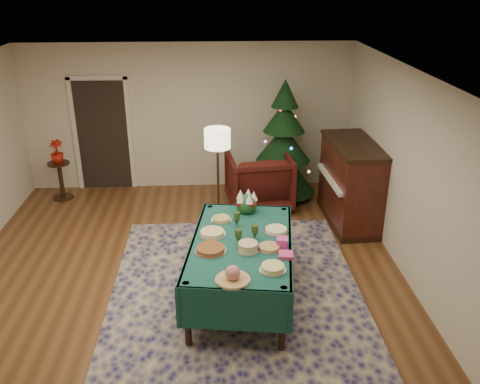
{
  "coord_description": "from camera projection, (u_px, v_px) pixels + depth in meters",
  "views": [
    {
      "loc": [
        0.46,
        -5.66,
        3.81
      ],
      "look_at": [
        0.8,
        0.72,
        1.04
      ],
      "focal_mm": 38.0,
      "sensor_mm": 36.0,
      "label": 1
    }
  ],
  "objects": [
    {
      "name": "doorway",
      "position": [
        103.0,
        132.0,
        9.35
      ],
      "size": [
        1.08,
        0.04,
        2.16
      ],
      "color": "black",
      "rests_on": "ground"
    },
    {
      "name": "piano",
      "position": [
        351.0,
        184.0,
        8.2
      ],
      "size": [
        0.81,
        1.6,
        1.36
      ],
      "color": "black",
      "rests_on": "ground"
    },
    {
      "name": "floor_lamp",
      "position": [
        217.0,
        145.0,
        7.72
      ],
      "size": [
        0.4,
        0.4,
        1.65
      ],
      "color": "#A57F3F",
      "rests_on": "ground"
    },
    {
      "name": "platter_3",
      "position": [
        248.0,
        247.0,
        5.9
      ],
      "size": [
        0.27,
        0.27,
        0.11
      ],
      "color": "silver",
      "rests_on": "buffet_table"
    },
    {
      "name": "rug",
      "position": [
        237.0,
        297.0,
        6.45
      ],
      "size": [
        3.22,
        4.22,
        0.02
      ],
      "primitive_type": "cube",
      "rotation": [
        0.0,
        0.0,
        0.01
      ],
      "color": "#16154F",
      "rests_on": "ground"
    },
    {
      "name": "goblet_2",
      "position": [
        238.0,
        236.0,
        6.04
      ],
      "size": [
        0.09,
        0.09,
        0.19
      ],
      "color": "#2D471E",
      "rests_on": "buffet_table"
    },
    {
      "name": "platter_0",
      "position": [
        233.0,
        275.0,
        5.33
      ],
      "size": [
        0.38,
        0.38,
        0.18
      ],
      "color": "silver",
      "rests_on": "buffet_table"
    },
    {
      "name": "platter_2",
      "position": [
        211.0,
        249.0,
        5.9
      ],
      "size": [
        0.38,
        0.38,
        0.06
      ],
      "color": "silver",
      "rests_on": "buffet_table"
    },
    {
      "name": "platter_6",
      "position": [
        276.0,
        230.0,
        6.36
      ],
      "size": [
        0.32,
        0.32,
        0.05
      ],
      "color": "silver",
      "rests_on": "buffet_table"
    },
    {
      "name": "christmas_tree",
      "position": [
        283.0,
        146.0,
        9.03
      ],
      "size": [
        1.19,
        1.19,
        2.16
      ],
      "color": "black",
      "rests_on": "ground"
    },
    {
      "name": "goblet_1",
      "position": [
        255.0,
        232.0,
        6.15
      ],
      "size": [
        0.09,
        0.09,
        0.19
      ],
      "color": "#2D471E",
      "rests_on": "buffet_table"
    },
    {
      "name": "platter_1",
      "position": [
        273.0,
        268.0,
        5.52
      ],
      "size": [
        0.3,
        0.3,
        0.07
      ],
      "color": "silver",
      "rests_on": "buffet_table"
    },
    {
      "name": "goblet_0",
      "position": [
        237.0,
        219.0,
        6.47
      ],
      "size": [
        0.09,
        0.09,
        0.19
      ],
      "color": "#2D471E",
      "rests_on": "buffet_table"
    },
    {
      "name": "potted_plant",
      "position": [
        57.0,
        157.0,
        8.98
      ],
      "size": [
        0.23,
        0.42,
        0.23
      ],
      "primitive_type": "imported",
      "color": "#B21B0C",
      "rests_on": "side_table"
    },
    {
      "name": "platter_5",
      "position": [
        212.0,
        233.0,
        6.28
      ],
      "size": [
        0.35,
        0.35,
        0.06
      ],
      "color": "silver",
      "rests_on": "buffet_table"
    },
    {
      "name": "gift_box",
      "position": [
        282.0,
        242.0,
        6.0
      ],
      "size": [
        0.15,
        0.15,
        0.11
      ],
      "primitive_type": "cube",
      "rotation": [
        0.0,
        0.0,
        -0.13
      ],
      "color": "#E840A3",
      "rests_on": "buffet_table"
    },
    {
      "name": "room_shell",
      "position": [
        178.0,
        193.0,
        6.14
      ],
      "size": [
        7.0,
        7.0,
        7.0
      ],
      "color": "#593319",
      "rests_on": "ground"
    },
    {
      "name": "armchair",
      "position": [
        259.0,
        178.0,
        8.78
      ],
      "size": [
        1.16,
        1.1,
        1.08
      ],
      "primitive_type": "imported",
      "rotation": [
        0.0,
        0.0,
        3.26
      ],
      "color": "#41120D",
      "rests_on": "ground"
    },
    {
      "name": "centerpiece",
      "position": [
        246.0,
        202.0,
        6.83
      ],
      "size": [
        0.29,
        0.3,
        0.34
      ],
      "color": "#1E4C1E",
      "rests_on": "buffet_table"
    },
    {
      "name": "napkin_stack",
      "position": [
        286.0,
        255.0,
        5.79
      ],
      "size": [
        0.18,
        0.18,
        0.04
      ],
      "primitive_type": "cube",
      "rotation": [
        0.0,
        0.0,
        -0.13
      ],
      "color": "#E53F80",
      "rests_on": "buffet_table"
    },
    {
      "name": "side_table",
      "position": [
        61.0,
        181.0,
        9.17
      ],
      "size": [
        0.39,
        0.39,
        0.69
      ],
      "color": "black",
      "rests_on": "ground"
    },
    {
      "name": "platter_4",
      "position": [
        269.0,
        248.0,
        5.95
      ],
      "size": [
        0.28,
        0.28,
        0.05
      ],
      "color": "silver",
      "rests_on": "buffet_table"
    },
    {
      "name": "buffet_table",
      "position": [
        241.0,
        253.0,
        6.21
      ],
      "size": [
        1.5,
        2.25,
        0.82
      ],
      "color": "black",
      "rests_on": "ground"
    },
    {
      "name": "platter_7",
      "position": [
        221.0,
        219.0,
        6.64
      ],
      "size": [
        0.27,
        0.27,
        0.05
      ],
      "color": "silver",
      "rests_on": "buffet_table"
    }
  ]
}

